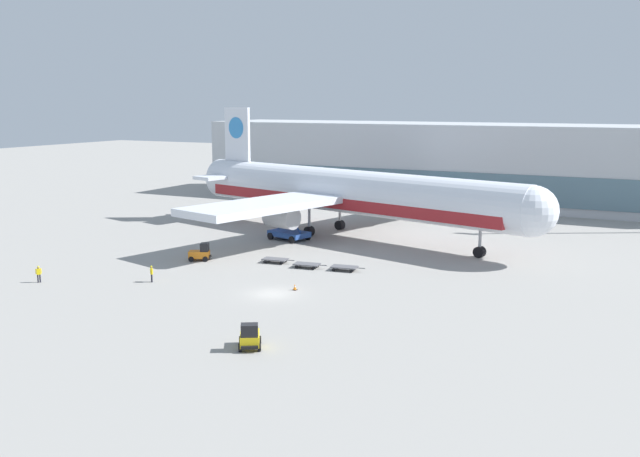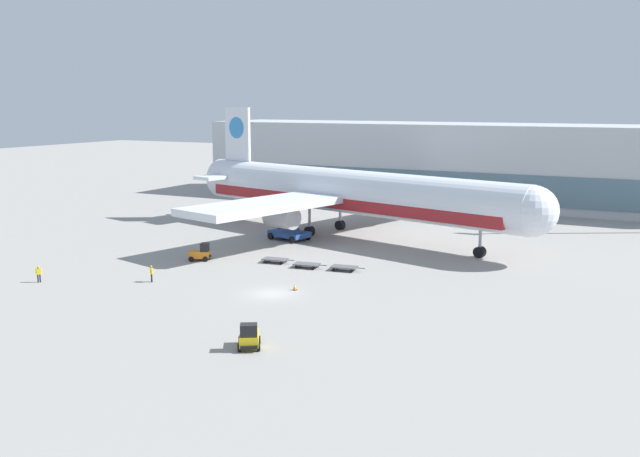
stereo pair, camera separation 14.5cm
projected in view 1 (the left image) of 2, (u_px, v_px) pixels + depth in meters
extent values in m
plane|color=gray|center=(273.00, 294.00, 67.18)|extent=(400.00, 400.00, 0.00)
cube|color=#B2B7BC|center=(448.00, 163.00, 128.20)|extent=(90.00, 18.00, 14.00)
cube|color=slate|center=(431.00, 185.00, 120.76)|extent=(88.20, 0.20, 4.90)
cylinder|color=silver|center=(348.00, 191.00, 94.67)|extent=(51.74, 18.97, 5.80)
cube|color=maroon|center=(348.00, 201.00, 94.90)|extent=(47.69, 17.79, 1.45)
sphere|color=silver|center=(533.00, 211.00, 77.67)|extent=(5.68, 5.68, 5.68)
cone|color=silver|center=(220.00, 178.00, 111.68)|extent=(7.58, 6.97, 5.51)
cube|color=silver|center=(237.00, 134.00, 107.74)|extent=(5.14, 1.76, 8.00)
cylinder|color=#3384CC|center=(237.00, 128.00, 107.57)|extent=(3.23, 1.35, 3.20)
cube|color=silver|center=(234.00, 175.00, 109.54)|extent=(6.82, 13.49, 0.50)
cube|color=silver|center=(334.00, 195.00, 96.50)|extent=(20.07, 48.44, 0.90)
cylinder|color=#9EA0A5|center=(281.00, 217.00, 89.41)|extent=(4.78, 3.79, 2.80)
cylinder|color=#9EA0A5|center=(378.00, 201.00, 104.23)|extent=(4.78, 3.79, 2.80)
cylinder|color=#9EA0A5|center=(480.00, 235.00, 82.36)|extent=(0.36, 0.36, 4.00)
cylinder|color=black|center=(480.00, 252.00, 82.71)|extent=(1.49, 1.20, 1.30)
cylinder|color=#9EA0A5|center=(309.00, 216.00, 95.65)|extent=(0.36, 0.36, 4.00)
cylinder|color=black|center=(309.00, 231.00, 96.00)|extent=(1.49, 1.20, 1.30)
cylinder|color=#9EA0A5|center=(340.00, 211.00, 100.36)|extent=(0.36, 0.36, 4.00)
cylinder|color=black|center=(340.00, 225.00, 100.71)|extent=(1.49, 1.20, 1.30)
cube|color=#284C99|center=(289.00, 234.00, 93.32)|extent=(5.80, 4.24, 0.70)
cube|color=#B2B2B7|center=(289.00, 201.00, 92.55)|extent=(5.51, 4.02, 0.30)
cube|color=yellow|center=(289.00, 196.00, 92.46)|extent=(5.51, 4.02, 0.08)
cube|color=#284C99|center=(289.00, 216.00, 92.91)|extent=(4.17, 1.25, 4.13)
cube|color=#284C99|center=(289.00, 216.00, 92.91)|extent=(4.17, 1.25, 4.13)
cylinder|color=black|center=(308.00, 237.00, 93.21)|extent=(0.96, 0.58, 0.90)
cylinder|color=black|center=(292.00, 240.00, 91.01)|extent=(0.96, 0.58, 0.90)
cylinder|color=black|center=(287.00, 233.00, 95.76)|extent=(0.96, 0.58, 0.90)
cylinder|color=black|center=(271.00, 236.00, 93.56)|extent=(0.96, 0.58, 0.90)
cube|color=orange|center=(199.00, 254.00, 81.17)|extent=(2.68, 2.28, 0.80)
cube|color=black|center=(205.00, 247.00, 81.02)|extent=(1.36, 1.51, 0.90)
cube|color=black|center=(210.00, 257.00, 81.21)|extent=(0.71, 1.20, 0.24)
cylinder|color=black|center=(207.00, 257.00, 81.93)|extent=(0.64, 0.48, 0.60)
cylinder|color=black|center=(205.00, 259.00, 80.55)|extent=(0.64, 0.48, 0.60)
cylinder|color=black|center=(193.00, 256.00, 81.93)|extent=(0.64, 0.48, 0.60)
cylinder|color=black|center=(191.00, 259.00, 80.55)|extent=(0.64, 0.48, 0.60)
cube|color=yellow|center=(250.00, 338.00, 52.45)|extent=(2.38, 2.69, 0.80)
cube|color=black|center=(249.00, 330.00, 51.66)|extent=(1.53, 1.41, 0.90)
cube|color=black|center=(250.00, 348.00, 51.29)|extent=(1.16, 0.79, 0.24)
cylinder|color=black|center=(259.00, 347.00, 51.78)|extent=(0.51, 0.64, 0.60)
cylinder|color=black|center=(240.00, 347.00, 51.68)|extent=(0.51, 0.64, 0.60)
cylinder|color=black|center=(260.00, 340.00, 53.36)|extent=(0.51, 0.64, 0.60)
cylinder|color=black|center=(241.00, 340.00, 53.26)|extent=(0.51, 0.64, 0.60)
cube|color=#56565B|center=(275.00, 259.00, 80.00)|extent=(2.98, 1.87, 0.12)
cube|color=#56565B|center=(291.00, 260.00, 79.42)|extent=(0.90, 0.20, 0.08)
cylinder|color=black|center=(285.00, 261.00, 80.33)|extent=(0.38, 0.19, 0.36)
cylinder|color=black|center=(281.00, 263.00, 79.14)|extent=(0.38, 0.19, 0.36)
cylinder|color=black|center=(269.00, 259.00, 80.95)|extent=(0.38, 0.19, 0.36)
cylinder|color=black|center=(265.00, 262.00, 79.76)|extent=(0.38, 0.19, 0.36)
cube|color=#56565B|center=(307.00, 264.00, 77.57)|extent=(2.98, 1.87, 0.12)
cube|color=#56565B|center=(323.00, 265.00, 76.99)|extent=(0.90, 0.20, 0.08)
cylinder|color=black|center=(317.00, 266.00, 77.90)|extent=(0.38, 0.19, 0.36)
cylinder|color=black|center=(313.00, 268.00, 76.71)|extent=(0.38, 0.19, 0.36)
cylinder|color=black|center=(301.00, 264.00, 78.52)|extent=(0.38, 0.19, 0.36)
cylinder|color=black|center=(296.00, 267.00, 77.33)|extent=(0.38, 0.19, 0.36)
cube|color=#56565B|center=(344.00, 267.00, 76.28)|extent=(2.98, 1.87, 0.12)
cube|color=#56565B|center=(361.00, 268.00, 75.70)|extent=(0.90, 0.20, 0.08)
cylinder|color=black|center=(355.00, 268.00, 76.61)|extent=(0.38, 0.19, 0.36)
cylinder|color=black|center=(351.00, 271.00, 75.42)|extent=(0.38, 0.19, 0.36)
cylinder|color=black|center=(337.00, 267.00, 77.23)|extent=(0.38, 0.19, 0.36)
cylinder|color=black|center=(334.00, 270.00, 76.04)|extent=(0.38, 0.19, 0.36)
cylinder|color=black|center=(38.00, 279.00, 71.32)|extent=(0.14, 0.14, 0.81)
cylinder|color=black|center=(40.00, 278.00, 71.39)|extent=(0.14, 0.14, 0.81)
cube|color=yellow|center=(39.00, 272.00, 71.23)|extent=(0.40, 0.41, 0.61)
cylinder|color=yellow|center=(36.00, 271.00, 71.14)|extent=(0.09, 0.09, 0.55)
cylinder|color=yellow|center=(41.00, 271.00, 71.31)|extent=(0.09, 0.09, 0.55)
sphere|color=#846047|center=(38.00, 268.00, 71.16)|extent=(0.22, 0.22, 0.22)
sphere|color=yellow|center=(38.00, 267.00, 71.15)|extent=(0.21, 0.21, 0.21)
cylinder|color=black|center=(152.00, 278.00, 71.61)|extent=(0.14, 0.14, 0.81)
cylinder|color=black|center=(152.00, 278.00, 71.43)|extent=(0.14, 0.14, 0.81)
cube|color=yellow|center=(151.00, 271.00, 71.40)|extent=(0.42, 0.40, 0.61)
cylinder|color=yellow|center=(151.00, 270.00, 71.61)|extent=(0.09, 0.09, 0.55)
cylinder|color=yellow|center=(152.00, 271.00, 71.17)|extent=(0.09, 0.09, 0.55)
sphere|color=#846047|center=(151.00, 267.00, 71.32)|extent=(0.22, 0.22, 0.22)
sphere|color=yellow|center=(151.00, 267.00, 71.31)|extent=(0.21, 0.21, 0.21)
cube|color=black|center=(295.00, 290.00, 68.53)|extent=(0.40, 0.40, 0.04)
cone|color=orange|center=(295.00, 287.00, 68.48)|extent=(0.32, 0.32, 0.56)
cylinder|color=white|center=(295.00, 287.00, 68.47)|extent=(0.19, 0.19, 0.08)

